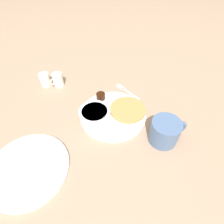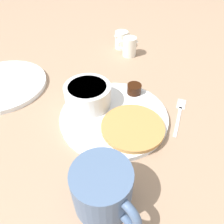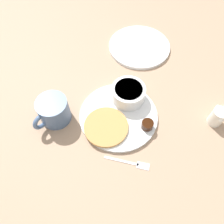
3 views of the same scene
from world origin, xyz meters
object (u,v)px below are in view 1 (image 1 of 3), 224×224
(coffee_mug, at_px, (165,131))
(creamer_pitcher_near, at_px, (58,80))
(bowl, at_px, (95,116))
(fork, at_px, (125,90))
(plate, at_px, (113,114))
(creamer_pitcher_far, at_px, (45,79))

(coffee_mug, relative_size, creamer_pitcher_near, 2.02)
(bowl, relative_size, fork, 0.88)
(plate, xyz_separation_m, bowl, (0.02, -0.07, 0.03))
(plate, distance_m, creamer_pitcher_far, 0.36)
(bowl, height_order, creamer_pitcher_near, same)
(plate, height_order, fork, plate)
(coffee_mug, distance_m, creamer_pitcher_far, 0.56)
(plate, height_order, creamer_pitcher_far, creamer_pitcher_far)
(bowl, relative_size, creamer_pitcher_near, 1.74)
(coffee_mug, distance_m, creamer_pitcher_near, 0.51)
(coffee_mug, height_order, fork, coffee_mug)
(creamer_pitcher_near, height_order, fork, creamer_pitcher_near)
(bowl, distance_m, creamer_pitcher_far, 0.33)
(creamer_pitcher_near, bearing_deg, coffee_mug, 39.68)
(coffee_mug, xyz_separation_m, creamer_pitcher_near, (-0.39, -0.32, -0.01))
(creamer_pitcher_near, xyz_separation_m, fork, (0.11, 0.28, -0.03))
(creamer_pitcher_near, xyz_separation_m, creamer_pitcher_far, (-0.02, -0.06, -0.00))
(coffee_mug, height_order, creamer_pitcher_far, coffee_mug)
(coffee_mug, xyz_separation_m, creamer_pitcher_far, (-0.41, -0.38, -0.01))
(plate, height_order, creamer_pitcher_near, creamer_pitcher_near)
(plate, height_order, coffee_mug, coffee_mug)
(bowl, bearing_deg, plate, 105.12)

